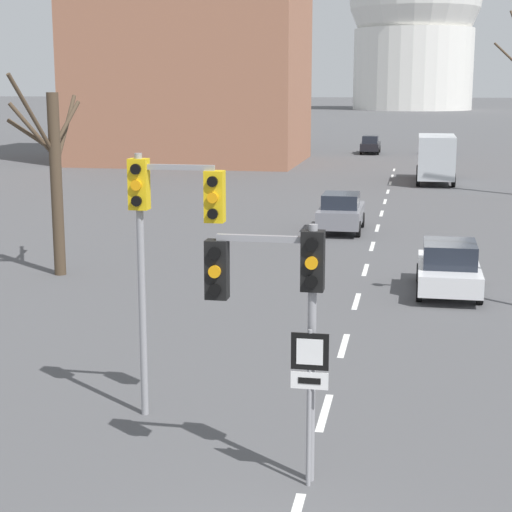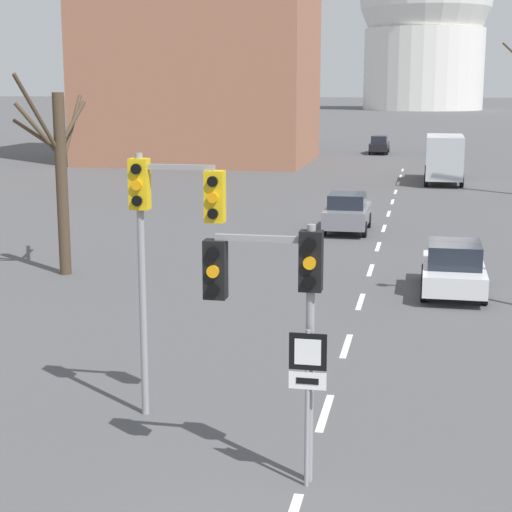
% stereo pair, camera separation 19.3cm
% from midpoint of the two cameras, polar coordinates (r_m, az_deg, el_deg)
% --- Properties ---
extents(lane_stripe_1, '(0.16, 2.00, 0.01)m').
position_cam_midpoint_polar(lane_stripe_1, '(17.33, 4.27, -10.35)').
color(lane_stripe_1, silver).
rests_on(lane_stripe_1, ground_plane).
extents(lane_stripe_2, '(0.16, 2.00, 0.01)m').
position_cam_midpoint_polar(lane_stripe_2, '(21.56, 5.62, -5.96)').
color(lane_stripe_2, silver).
rests_on(lane_stripe_2, ground_plane).
extents(lane_stripe_3, '(0.16, 2.00, 0.01)m').
position_cam_midpoint_polar(lane_stripe_3, '(25.88, 6.50, -3.01)').
color(lane_stripe_3, silver).
rests_on(lane_stripe_3, ground_plane).
extents(lane_stripe_4, '(0.16, 2.00, 0.01)m').
position_cam_midpoint_polar(lane_stripe_4, '(30.25, 7.13, -0.92)').
color(lane_stripe_4, silver).
rests_on(lane_stripe_4, ground_plane).
extents(lane_stripe_5, '(0.16, 2.00, 0.01)m').
position_cam_midpoint_polar(lane_stripe_5, '(34.65, 7.60, 0.65)').
color(lane_stripe_5, silver).
rests_on(lane_stripe_5, ground_plane).
extents(lane_stripe_6, '(0.16, 2.00, 0.01)m').
position_cam_midpoint_polar(lane_stripe_6, '(39.08, 7.96, 1.86)').
color(lane_stripe_6, silver).
rests_on(lane_stripe_6, ground_plane).
extents(lane_stripe_7, '(0.16, 2.00, 0.01)m').
position_cam_midpoint_polar(lane_stripe_7, '(43.52, 8.25, 2.83)').
color(lane_stripe_7, silver).
rests_on(lane_stripe_7, ground_plane).
extents(lane_stripe_8, '(0.16, 2.00, 0.01)m').
position_cam_midpoint_polar(lane_stripe_8, '(47.97, 8.48, 3.61)').
color(lane_stripe_8, silver).
rests_on(lane_stripe_8, ground_plane).
extents(lane_stripe_9, '(0.16, 2.00, 0.01)m').
position_cam_midpoint_polar(lane_stripe_9, '(52.43, 8.68, 4.27)').
color(lane_stripe_9, silver).
rests_on(lane_stripe_9, ground_plane).
extents(lane_stripe_10, '(0.16, 2.00, 0.01)m').
position_cam_midpoint_polar(lane_stripe_10, '(56.90, 8.84, 4.82)').
color(lane_stripe_10, silver).
rests_on(lane_stripe_10, ground_plane).
extents(lane_stripe_11, '(0.16, 2.00, 0.01)m').
position_cam_midpoint_polar(lane_stripe_11, '(61.37, 8.99, 5.29)').
color(lane_stripe_11, silver).
rests_on(lane_stripe_11, ground_plane).
extents(lane_stripe_12, '(0.16, 2.00, 0.01)m').
position_cam_midpoint_polar(lane_stripe_12, '(65.84, 9.11, 5.69)').
color(lane_stripe_12, silver).
rests_on(lane_stripe_12, ground_plane).
extents(traffic_signal_centre_tall, '(1.90, 0.34, 4.28)m').
position_cam_midpoint_polar(traffic_signal_centre_tall, '(13.58, 1.02, -2.21)').
color(traffic_signal_centre_tall, gray).
rests_on(traffic_signal_centre_tall, ground_plane).
extents(traffic_signal_near_left, '(1.82, 0.34, 5.15)m').
position_cam_midpoint_polar(traffic_signal_near_left, '(16.17, -6.41, 2.37)').
color(traffic_signal_near_left, gray).
rests_on(traffic_signal_near_left, ground_plane).
extents(route_sign_post, '(0.60, 0.08, 2.64)m').
position_cam_midpoint_polar(route_sign_post, '(13.71, 3.18, -8.29)').
color(route_sign_post, gray).
rests_on(route_sign_post, ground_plane).
extents(sedan_near_left, '(1.95, 4.25, 1.64)m').
position_cam_midpoint_polar(sedan_near_left, '(27.22, 12.53, -0.75)').
color(sedan_near_left, silver).
rests_on(sedan_near_left, ground_plane).
extents(sedan_near_right, '(1.85, 3.82, 1.53)m').
position_cam_midpoint_polar(sedan_near_right, '(81.38, 11.87, 7.21)').
color(sedan_near_right, navy).
rests_on(sedan_near_right, ground_plane).
extents(sedan_mid_centre, '(1.75, 4.57, 1.68)m').
position_cam_midpoint_polar(sedan_mid_centre, '(80.96, 7.57, 7.38)').
color(sedan_mid_centre, black).
rests_on(sedan_mid_centre, ground_plane).
extents(sedan_far_left, '(1.90, 4.12, 1.71)m').
position_cam_midpoint_polar(sedan_far_left, '(37.83, 5.54, 2.93)').
color(sedan_far_left, slate).
rests_on(sedan_far_left, ground_plane).
extents(delivery_truck, '(2.44, 7.20, 3.14)m').
position_cam_midpoint_polar(delivery_truck, '(57.58, 11.81, 6.49)').
color(delivery_truck, '#333842').
rests_on(delivery_truck, ground_plane).
extents(bare_tree_left_near, '(2.07, 3.61, 6.77)m').
position_cam_midpoint_polar(bare_tree_left_near, '(29.58, -13.48, 5.35)').
color(bare_tree_left_near, '#473828').
rests_on(bare_tree_left_near, ground_plane).
extents(capitol_dome, '(32.67, 32.67, 46.15)m').
position_cam_midpoint_polar(capitol_dome, '(221.43, 10.51, 15.41)').
color(capitol_dome, silver).
rests_on(capitol_dome, ground_plane).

